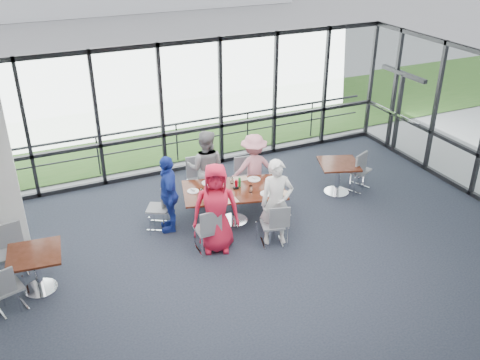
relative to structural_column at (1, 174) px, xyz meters
name	(u,v)px	position (x,y,z in m)	size (l,w,h in m)	color
floor	(253,290)	(3.60, -3.00, -1.61)	(12.00, 10.00, 0.02)	black
ceiling	(256,113)	(3.60, -3.00, 1.60)	(12.00, 10.00, 0.04)	white
curtain_wall_back	(162,111)	(3.60, 2.00, 0.00)	(12.00, 0.10, 3.20)	white
exit_door	(398,114)	(9.60, 0.75, -0.55)	(0.12, 1.60, 2.10)	black
structural_column	(1,174)	(0.00, 0.00, 0.00)	(0.50, 0.50, 3.20)	white
apron	(120,111)	(3.60, 7.00, -1.62)	(80.00, 70.00, 0.02)	gray
grass_strip	(135,131)	(3.60, 5.00, -1.59)	(80.00, 5.00, 0.01)	#255119
guard_rail	(158,145)	(3.60, 2.60, -1.10)	(0.06, 0.06, 12.00)	#2D2D33
main_table	(234,194)	(4.21, -0.80, -0.96)	(2.28, 1.62, 0.75)	#371409
side_table_left	(35,259)	(0.27, -1.49, -0.97)	(0.96, 0.96, 0.75)	#371409
side_table_right	(339,168)	(6.87, -0.63, -0.97)	(1.09, 1.09, 0.75)	#371409
diner_near_left	(216,208)	(3.50, -1.59, -0.71)	(0.87, 0.57, 1.78)	red
diner_near_right	(277,203)	(4.64, -1.83, -0.73)	(0.63, 0.46, 1.74)	silver
diner_far_left	(206,168)	(3.97, 0.16, -0.74)	(0.83, 0.51, 1.71)	gray
diner_far_right	(254,169)	(4.96, -0.17, -0.81)	(1.02, 0.53, 1.58)	#CF7D8A
diner_end	(169,193)	(2.91, -0.53, -0.79)	(0.95, 0.52, 1.62)	navy
chair_main_nl	(207,229)	(3.33, -1.55, -1.15)	(0.44, 0.44, 0.90)	slate
chair_main_nr	(272,224)	(4.55, -1.87, -1.17)	(0.42, 0.42, 0.86)	slate
chair_main_fl	(201,181)	(3.89, 0.28, -1.11)	(0.48, 0.48, 0.99)	slate
chair_main_fr	(247,178)	(4.94, 0.11, -1.17)	(0.42, 0.42, 0.87)	slate
chair_main_end	(158,208)	(2.72, -0.37, -1.16)	(0.43, 0.43, 0.87)	slate
chair_spare_la	(8,288)	(-0.21, -1.82, -1.17)	(0.42, 0.42, 0.87)	slate
chair_spare_lb	(10,253)	(-0.11, -0.84, -1.14)	(0.45, 0.45, 0.91)	slate
chair_spare_r	(358,170)	(7.39, -0.67, -1.11)	(0.47, 0.47, 0.97)	slate
plate_nl	(210,198)	(3.63, -0.96, -0.84)	(0.27, 0.27, 0.01)	white
plate_nr	(267,194)	(4.73, -1.25, -0.84)	(0.27, 0.27, 0.01)	white
plate_fl	(208,183)	(3.83, -0.33, -0.84)	(0.27, 0.27, 0.01)	white
plate_fr	(254,179)	(4.77, -0.57, -0.84)	(0.28, 0.28, 0.01)	white
plate_end	(193,191)	(3.42, -0.54, -0.84)	(0.24, 0.24, 0.01)	white
tumbler_a	(223,194)	(3.88, -1.03, -0.78)	(0.07, 0.07, 0.14)	white
tumbler_b	(251,189)	(4.47, -1.05, -0.78)	(0.07, 0.07, 0.14)	white
tumbler_c	(232,180)	(4.28, -0.54, -0.79)	(0.06, 0.06, 0.13)	white
tumbler_d	(201,192)	(3.52, -0.77, -0.78)	(0.07, 0.07, 0.14)	white
menu_a	(230,201)	(3.94, -1.21, -0.85)	(0.31, 0.22, 0.00)	beige
menu_b	(280,192)	(5.01, -1.31, -0.85)	(0.31, 0.22, 0.00)	beige
menu_c	(240,179)	(4.53, -0.42, -0.85)	(0.31, 0.22, 0.00)	beige
condiment_caddy	(236,188)	(4.25, -0.79, -0.83)	(0.10, 0.07, 0.04)	black
ketchup_bottle	(236,184)	(4.28, -0.77, -0.76)	(0.06, 0.06, 0.18)	#92000D
green_bottle	(240,182)	(4.37, -0.74, -0.75)	(0.05, 0.05, 0.20)	#16712A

